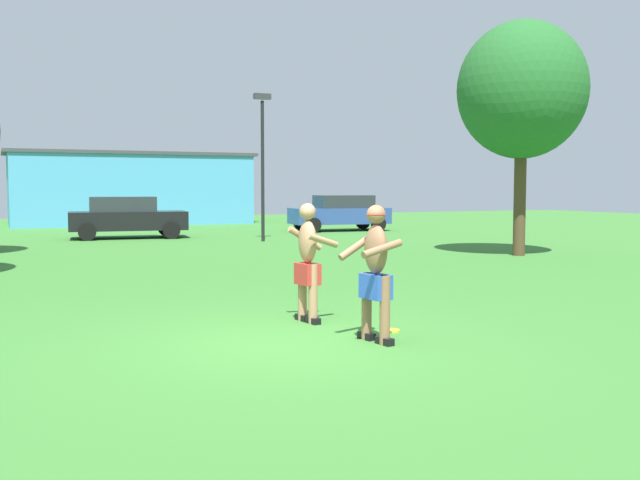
% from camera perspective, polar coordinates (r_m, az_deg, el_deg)
% --- Properties ---
extents(ground_plane, '(80.00, 80.00, 0.00)m').
position_cam_1_polar(ground_plane, '(9.04, -2.30, -8.18)').
color(ground_plane, '#38752D').
extents(player_with_cap, '(0.66, 0.68, 1.73)m').
position_cam_1_polar(player_with_cap, '(9.00, 4.40, -2.08)').
color(player_with_cap, black).
rests_on(player_with_cap, ground_plane).
extents(player_in_red, '(0.64, 0.67, 1.71)m').
position_cam_1_polar(player_in_red, '(10.32, -0.95, -1.55)').
color(player_in_red, black).
rests_on(player_in_red, ground_plane).
extents(frisbee, '(0.24, 0.24, 0.03)m').
position_cam_1_polar(frisbee, '(9.82, 5.62, -7.12)').
color(frisbee, yellow).
rests_on(frisbee, ground_plane).
extents(car_black_mid_lot, '(4.47, 2.39, 1.58)m').
position_cam_1_polar(car_black_mid_lot, '(28.33, -15.01, 1.80)').
color(car_black_mid_lot, black).
rests_on(car_black_mid_lot, ground_plane).
extents(car_blue_far_end, '(4.45, 2.36, 1.58)m').
position_cam_1_polar(car_blue_far_end, '(32.07, 1.62, 2.20)').
color(car_blue_far_end, '#2D478C').
rests_on(car_blue_far_end, ground_plane).
extents(lamp_post, '(0.60, 0.24, 5.23)m').
position_cam_1_polar(lamp_post, '(25.89, -4.56, 7.08)').
color(lamp_post, black).
rests_on(lamp_post, ground_plane).
extents(outbuilding_behind_lot, '(12.41, 4.87, 3.73)m').
position_cam_1_polar(outbuilding_behind_lot, '(39.26, -14.66, 3.96)').
color(outbuilding_behind_lot, '#4C9ED1').
rests_on(outbuilding_behind_lot, ground_plane).
extents(tree_behind_players, '(3.60, 3.60, 6.57)m').
position_cam_1_polar(tree_behind_players, '(21.34, 15.65, 11.28)').
color(tree_behind_players, '#4C3823').
rests_on(tree_behind_players, ground_plane).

